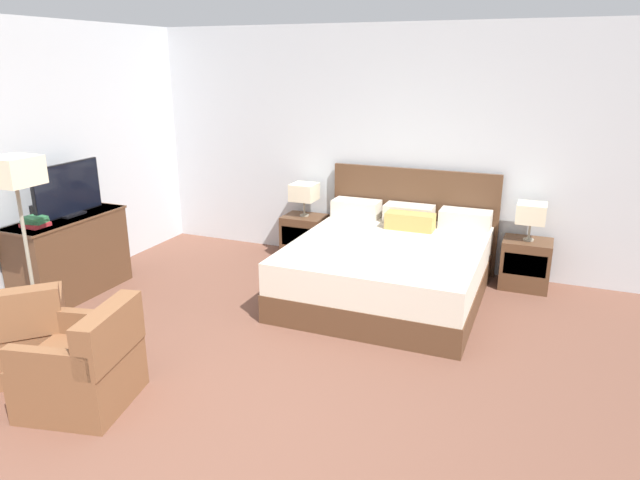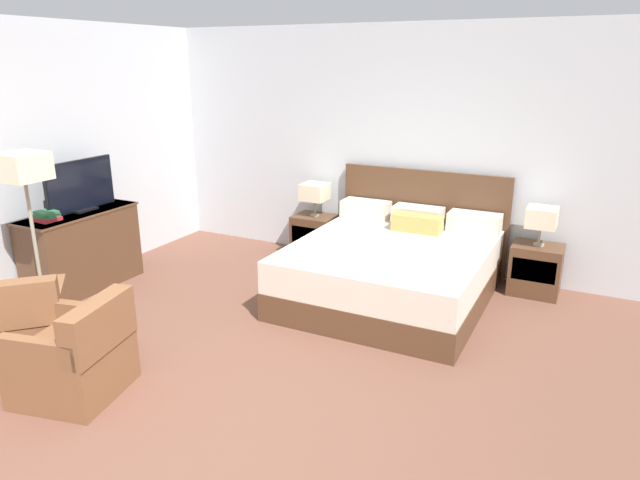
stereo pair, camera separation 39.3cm
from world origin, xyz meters
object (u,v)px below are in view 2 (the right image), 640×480
at_px(floor_lamp, 25,180).
at_px(nightstand_left, 315,236).
at_px(table_lamp_right, 542,218).
at_px(armchair_by_window, 22,327).
at_px(book_red_cover, 47,219).
at_px(table_lamp_left, 315,192).
at_px(book_blue_cover, 47,215).
at_px(tv, 80,186).
at_px(armchair_companion, 76,359).
at_px(book_small_top, 46,212).
at_px(dresser, 82,249).
at_px(bed, 393,268).
at_px(nightstand_right, 535,270).

bearing_deg(floor_lamp, nightstand_left, 64.04).
relative_size(table_lamp_right, floor_lamp, 0.25).
bearing_deg(armchair_by_window, book_red_cover, 128.96).
relative_size(table_lamp_left, table_lamp_right, 1.00).
xyz_separation_m(table_lamp_right, armchair_by_window, (-3.57, -3.35, -0.54)).
distance_m(table_lamp_right, book_red_cover, 4.96).
distance_m(nightstand_left, book_blue_cover, 3.02).
xyz_separation_m(tv, floor_lamp, (0.38, -0.89, 0.27)).
height_order(armchair_by_window, armchair_companion, same).
distance_m(tv, armchair_by_window, 1.81).
distance_m(nightstand_left, book_small_top, 3.03).
height_order(table_lamp_left, floor_lamp, floor_lamp).
bearing_deg(floor_lamp, tv, 113.15).
distance_m(dresser, floor_lamp, 1.30).
height_order(table_lamp_left, armchair_by_window, table_lamp_left).
relative_size(bed, dresser, 1.68).
distance_m(table_lamp_left, armchair_companion, 3.56).
relative_size(tv, floor_lamp, 0.53).
distance_m(tv, floor_lamp, 1.00).
relative_size(nightstand_left, nightstand_right, 1.00).
xyz_separation_m(dresser, armchair_companion, (1.61, -1.50, -0.15)).
xyz_separation_m(table_lamp_left, book_small_top, (-1.74, -2.39, 0.10)).
bearing_deg(armchair_companion, book_red_cover, 144.78).
bearing_deg(book_blue_cover, book_red_cover, 0.00).
distance_m(nightstand_left, armchair_by_window, 3.49).
xyz_separation_m(table_lamp_right, dresser, (-4.36, -2.02, -0.39)).
xyz_separation_m(nightstand_left, nightstand_right, (2.61, 0.00, 0.00)).
distance_m(book_red_cover, book_blue_cover, 0.04).
distance_m(nightstand_right, book_blue_cover, 5.00).
bearing_deg(table_lamp_left, book_blue_cover, -126.18).
xyz_separation_m(book_small_top, armchair_by_window, (0.78, -0.96, -0.65)).
bearing_deg(dresser, table_lamp_left, 48.95).
bearing_deg(book_blue_cover, floor_lamp, -49.65).
height_order(nightstand_right, book_red_cover, book_red_cover).
bearing_deg(bed, table_lamp_right, 30.70).
height_order(table_lamp_left, book_small_top, book_small_top).
xyz_separation_m(nightstand_left, book_small_top, (-1.74, -2.39, 0.67)).
bearing_deg(book_small_top, tv, 91.31).
relative_size(table_lamp_right, tv, 0.48).
bearing_deg(table_lamp_left, nightstand_left, -90.00).
relative_size(bed, book_blue_cover, 10.27).
bearing_deg(table_lamp_left, armchair_by_window, -106.11).
relative_size(bed, tv, 2.50).
xyz_separation_m(tv, book_red_cover, (0.01, -0.45, -0.24)).
height_order(bed, tv, tv).
bearing_deg(armchair_by_window, book_small_top, 128.90).
height_order(bed, dresser, bed).
bearing_deg(book_blue_cover, table_lamp_left, 53.82).
xyz_separation_m(table_lamp_right, book_small_top, (-4.35, -2.39, 0.10)).
height_order(nightstand_left, table_lamp_right, table_lamp_right).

